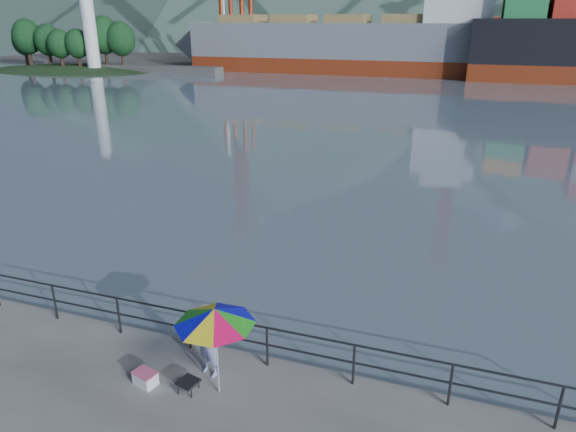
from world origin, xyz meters
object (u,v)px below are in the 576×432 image
(fisherman, at_px, (209,344))
(beach_umbrella, at_px, (215,316))
(bulk_carrier, at_px, (361,43))
(cooler_bag, at_px, (145,379))

(fisherman, xyz_separation_m, beach_umbrella, (0.46, -0.49, 1.08))
(fisherman, height_order, bulk_carrier, bulk_carrier)
(beach_umbrella, bearing_deg, fisherman, 133.17)
(bulk_carrier, bearing_deg, beach_umbrella, -80.59)
(cooler_bag, xyz_separation_m, bulk_carrier, (-10.37, 72.66, 4.02))
(beach_umbrella, xyz_separation_m, bulk_carrier, (-11.99, 72.35, 2.29))
(fisherman, height_order, beach_umbrella, beach_umbrella)
(bulk_carrier, bearing_deg, cooler_bag, -81.88)
(beach_umbrella, height_order, cooler_bag, beach_umbrella)
(fisherman, distance_m, cooler_bag, 1.55)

